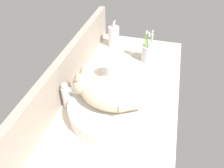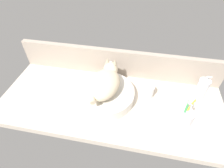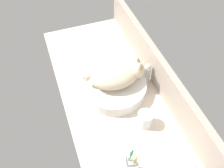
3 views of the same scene
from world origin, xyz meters
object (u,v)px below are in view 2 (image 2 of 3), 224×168
at_px(sink_basin, 105,94).
at_px(faucet, 110,70).
at_px(soap_dispenser, 202,88).
at_px(water_glass, 147,92).
at_px(cat, 105,82).
at_px(toothbrush_cup, 186,118).

bearing_deg(sink_basin, faucet, 91.32).
bearing_deg(soap_dispenser, water_glass, -168.93).
bearing_deg(water_glass, cat, -167.26).
bearing_deg(cat, soap_dispenser, 11.81).
distance_m(sink_basin, cat, 0.09).
bearing_deg(water_glass, toothbrush_cup, -38.80).
bearing_deg(soap_dispenser, faucet, 174.69).
relative_size(cat, faucet, 2.35).
bearing_deg(cat, water_glass, 12.74).
bearing_deg(faucet, water_glass, -24.30).
distance_m(sink_basin, soap_dispenser, 0.58).
bearing_deg(soap_dispenser, cat, -168.19).
bearing_deg(toothbrush_cup, soap_dispenser, 64.30).
relative_size(cat, soap_dispenser, 1.98).
xyz_separation_m(soap_dispenser, water_glass, (-0.32, -0.06, -0.03)).
bearing_deg(water_glass, soap_dispenser, 11.07).
xyz_separation_m(cat, faucet, (-0.00, 0.17, -0.05)).
xyz_separation_m(cat, toothbrush_cup, (0.46, -0.11, -0.07)).
bearing_deg(cat, toothbrush_cup, -13.51).
height_order(cat, toothbrush_cup, cat).
relative_size(toothbrush_cup, water_glass, 2.26).
relative_size(sink_basin, faucet, 2.58).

